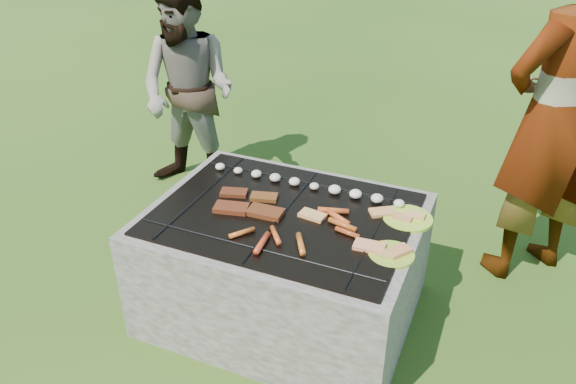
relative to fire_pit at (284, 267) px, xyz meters
name	(u,v)px	position (x,y,z in m)	size (l,w,h in m)	color
lawn	(284,309)	(0.00, 0.00, -0.28)	(60.00, 60.00, 0.00)	#1E4611
fire_pit	(284,267)	(0.00, 0.00, 0.00)	(1.30, 1.00, 0.62)	gray
mushrooms	(312,185)	(0.04, 0.27, 0.35)	(1.05, 0.06, 0.04)	white
pork_slabs	(249,205)	(-0.18, -0.02, 0.34)	(0.39, 0.28, 0.02)	maroon
sausages	(307,229)	(0.16, -0.11, 0.34)	(0.55, 0.49, 0.03)	red
bread_on_grate	(355,226)	(0.35, 0.01, 0.34)	(0.46, 0.41, 0.02)	#E3CE74
plate_far	(408,218)	(0.56, 0.19, 0.33)	(0.28, 0.28, 0.03)	#E3FC3C
plate_near	(392,254)	(0.56, -0.12, 0.33)	(0.26, 0.26, 0.03)	gold
cook	(555,118)	(1.13, 0.91, 0.66)	(0.69, 0.45, 1.88)	#A08E85
bystander	(188,92)	(-1.14, 0.98, 0.45)	(0.71, 0.56, 1.47)	gray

